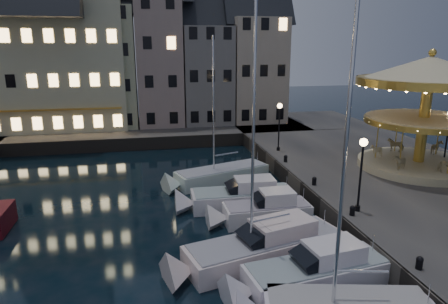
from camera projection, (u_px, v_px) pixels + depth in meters
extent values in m
plane|color=black|center=(236.00, 253.00, 20.34)|extent=(160.00, 160.00, 0.00)
cube|color=#474442|center=(407.00, 184.00, 28.55)|extent=(16.00, 56.00, 1.30)
cube|color=#474442|center=(111.00, 133.00, 45.12)|extent=(44.00, 12.00, 1.30)
cube|color=#47423A|center=(302.00, 192.00, 27.01)|extent=(0.15, 44.00, 1.30)
cube|color=#47423A|center=(127.00, 145.00, 39.83)|extent=(48.00, 0.15, 1.30)
cylinder|color=black|center=(357.00, 208.00, 22.30)|extent=(0.28, 0.28, 0.30)
cylinder|color=black|center=(360.00, 179.00, 21.85)|extent=(0.12, 0.12, 3.80)
sphere|color=#FFD18C|center=(364.00, 142.00, 21.31)|extent=(0.44, 0.44, 0.44)
cylinder|color=black|center=(278.00, 149.00, 35.07)|extent=(0.28, 0.28, 0.30)
cylinder|color=black|center=(279.00, 129.00, 34.62)|extent=(0.12, 0.12, 3.80)
sphere|color=#FFD18C|center=(280.00, 106.00, 34.09)|extent=(0.44, 0.44, 0.44)
cylinder|color=black|center=(444.00, 162.00, 31.10)|extent=(0.28, 0.28, 0.30)
cylinder|color=black|center=(447.00, 140.00, 30.65)|extent=(0.12, 0.12, 3.80)
cylinder|color=black|center=(419.00, 264.00, 16.49)|extent=(0.28, 0.28, 0.40)
sphere|color=black|center=(420.00, 260.00, 16.44)|extent=(0.30, 0.30, 0.30)
cylinder|color=black|center=(352.00, 212.00, 21.70)|extent=(0.28, 0.28, 0.40)
sphere|color=black|center=(353.00, 208.00, 21.64)|extent=(0.30, 0.30, 0.30)
cylinder|color=black|center=(314.00, 182.00, 26.43)|extent=(0.28, 0.28, 0.40)
sphere|color=black|center=(314.00, 179.00, 26.37)|extent=(0.30, 0.30, 0.30)
cylinder|color=black|center=(286.00, 159.00, 31.63)|extent=(0.28, 0.28, 0.40)
sphere|color=black|center=(286.00, 157.00, 31.58)|extent=(0.30, 0.30, 0.30)
cube|color=slate|center=(51.00, 73.00, 44.12)|extent=(5.60, 8.00, 12.00)
cube|color=#A6AA85|center=(107.00, 68.00, 45.16)|extent=(6.20, 8.00, 13.00)
cube|color=gray|center=(159.00, 63.00, 46.14)|extent=(5.00, 8.00, 14.00)
cube|color=slate|center=(205.00, 75.00, 47.58)|extent=(5.60, 8.00, 11.00)
cube|color=tan|center=(254.00, 70.00, 48.62)|extent=(6.20, 8.00, 12.00)
cube|color=#BEBD99|center=(50.00, 59.00, 43.74)|extent=(16.00, 9.00, 15.00)
cube|color=#959394|center=(350.00, 303.00, 14.64)|extent=(6.28, 3.47, 0.10)
cylinder|color=silver|center=(345.00, 160.00, 13.24)|extent=(0.14, 0.14, 10.93)
cube|color=silver|center=(317.00, 277.00, 17.48)|extent=(6.66, 3.03, 1.30)
cube|color=gray|center=(318.00, 263.00, 17.30)|extent=(6.32, 2.81, 0.10)
cube|color=silver|center=(333.00, 251.00, 17.44)|extent=(2.64, 1.93, 0.80)
cube|color=black|center=(308.00, 258.00, 17.05)|extent=(1.31, 1.64, 0.91)
cube|color=silver|center=(265.00, 251.00, 19.64)|extent=(8.36, 4.28, 1.30)
cube|color=gray|center=(266.00, 239.00, 19.47)|extent=(7.92, 4.00, 0.10)
cube|color=silver|center=(282.00, 227.00, 19.76)|extent=(3.39, 2.47, 0.80)
cube|color=black|center=(254.00, 235.00, 19.11)|extent=(1.69, 1.93, 1.01)
cylinder|color=silver|center=(253.00, 133.00, 17.74)|extent=(0.14, 0.14, 10.80)
cube|color=silver|center=(267.00, 215.00, 23.88)|extent=(5.12, 1.98, 1.30)
cube|color=gray|center=(267.00, 204.00, 23.71)|extent=(4.86, 1.82, 0.10)
cube|color=silver|center=(277.00, 197.00, 23.72)|extent=(1.95, 1.48, 0.80)
cube|color=black|center=(261.00, 200.00, 23.54)|extent=(0.93, 1.37, 0.82)
cube|color=silver|center=(242.00, 200.00, 26.06)|extent=(6.68, 2.42, 1.30)
cube|color=gray|center=(243.00, 191.00, 25.89)|extent=(6.34, 2.23, 0.10)
cube|color=silver|center=(255.00, 184.00, 25.91)|extent=(2.57, 1.73, 0.80)
cube|color=black|center=(235.00, 187.00, 25.72)|extent=(1.18, 1.58, 0.92)
cube|color=silver|center=(222.00, 176.00, 30.87)|extent=(7.60, 4.37, 1.30)
cube|color=gray|center=(222.00, 168.00, 30.70)|extent=(7.20, 4.09, 0.10)
cylinder|color=silver|center=(213.00, 106.00, 29.08)|extent=(0.14, 0.14, 9.82)
cylinder|color=beige|center=(418.00, 164.00, 30.05)|extent=(8.68, 8.68, 0.54)
cylinder|color=gold|center=(424.00, 117.00, 29.11)|extent=(0.76, 0.76, 6.73)
cylinder|color=beige|center=(424.00, 118.00, 29.13)|extent=(8.03, 8.03, 0.20)
cylinder|color=gold|center=(424.00, 121.00, 29.19)|extent=(8.33, 8.33, 0.38)
cone|color=beige|center=(430.00, 68.00, 28.21)|extent=(9.98, 9.98, 1.74)
cylinder|color=gold|center=(429.00, 82.00, 28.45)|extent=(9.98, 9.98, 0.54)
sphere|color=gold|center=(433.00, 53.00, 27.92)|extent=(0.54, 0.54, 0.54)
imported|color=beige|center=(444.00, 149.00, 31.25)|extent=(1.81, 1.31, 1.08)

